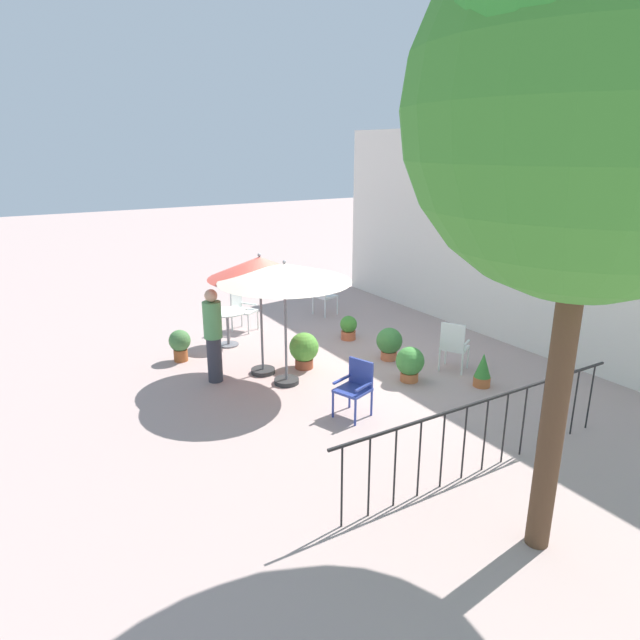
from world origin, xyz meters
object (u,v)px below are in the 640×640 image
at_px(potted_plant_1, 483,370).
at_px(potted_plant_5, 180,343).
at_px(patio_umbrella_0, 284,274).
at_px(potted_plant_4, 348,327).
at_px(potted_plant_2, 389,342).
at_px(cafe_table_0, 228,322).
at_px(patio_umbrella_1, 260,269).
at_px(potted_plant_3, 410,363).
at_px(patio_chair_2, 323,293).
at_px(patio_chair_3, 454,344).
at_px(shade_tree, 607,106).
at_px(patio_chair_0, 241,307).
at_px(patio_chair_1, 356,384).
at_px(potted_plant_0, 304,349).
at_px(standing_person, 213,335).

height_order(potted_plant_1, potted_plant_5, potted_plant_5).
height_order(patio_umbrella_0, potted_plant_4, patio_umbrella_0).
bearing_deg(potted_plant_5, potted_plant_2, 59.99).
bearing_deg(cafe_table_0, patio_umbrella_1, -0.88).
height_order(patio_umbrella_0, potted_plant_3, patio_umbrella_0).
distance_m(patio_umbrella_1, patio_chair_2, 4.11).
xyz_separation_m(cafe_table_0, potted_plant_1, (4.23, 2.99, -0.23)).
bearing_deg(cafe_table_0, potted_plant_5, -73.00).
height_order(patio_umbrella_1, potted_plant_2, patio_umbrella_1).
relative_size(potted_plant_1, potted_plant_3, 0.96).
bearing_deg(patio_chair_3, shade_tree, -32.34).
xyz_separation_m(potted_plant_2, potted_plant_4, (-1.40, -0.02, -0.08)).
xyz_separation_m(patio_umbrella_1, potted_plant_3, (1.67, 2.08, -1.62)).
relative_size(patio_chair_0, potted_plant_3, 1.49).
height_order(patio_chair_0, patio_chair_1, patio_chair_0).
bearing_deg(patio_umbrella_0, cafe_table_0, -176.87).
relative_size(patio_chair_1, potted_plant_0, 1.27).
bearing_deg(potted_plant_0, potted_plant_4, 119.60).
relative_size(potted_plant_1, potted_plant_5, 0.97).
relative_size(patio_chair_2, potted_plant_4, 1.84).
xyz_separation_m(cafe_table_0, standing_person, (1.62, -0.90, 0.35)).
bearing_deg(standing_person, potted_plant_3, 58.99).
distance_m(potted_plant_3, standing_person, 3.49).
bearing_deg(shade_tree, potted_plant_0, 177.39).
bearing_deg(potted_plant_3, patio_chair_0, -161.67).
relative_size(patio_chair_1, patio_chair_3, 0.91).
xyz_separation_m(patio_chair_1, potted_plant_5, (-3.63, -1.62, -0.15)).
height_order(patio_chair_0, potted_plant_5, patio_chair_0).
xyz_separation_m(patio_umbrella_1, cafe_table_0, (-1.73, 0.03, -1.44)).
relative_size(patio_chair_3, potted_plant_5, 1.53).
distance_m(cafe_table_0, potted_plant_1, 5.18).
relative_size(patio_umbrella_1, standing_person, 1.33).
height_order(shade_tree, patio_chair_3, shade_tree).
bearing_deg(patio_umbrella_1, potted_plant_3, 51.25).
bearing_deg(cafe_table_0, patio_umbrella_0, 3.13).
height_order(patio_umbrella_0, patio_chair_1, patio_umbrella_0).
distance_m(cafe_table_0, potted_plant_2, 3.38).
height_order(patio_chair_3, potted_plant_5, patio_chair_3).
xyz_separation_m(potted_plant_1, potted_plant_3, (-0.84, -0.93, 0.05)).
bearing_deg(cafe_table_0, potted_plant_1, 35.20).
bearing_deg(patio_chair_3, patio_umbrella_0, -110.87).
height_order(patio_umbrella_0, standing_person, patio_umbrella_0).
bearing_deg(patio_chair_2, potted_plant_3, -10.45).
bearing_deg(patio_chair_2, potted_plant_2, -7.85).
relative_size(patio_chair_0, potted_plant_2, 1.47).
bearing_deg(potted_plant_0, patio_umbrella_1, -102.56).
distance_m(cafe_table_0, patio_chair_2, 2.96).
relative_size(cafe_table_0, patio_chair_2, 0.79).
xyz_separation_m(patio_chair_0, potted_plant_3, (4.21, 1.40, -0.19)).
relative_size(patio_chair_0, patio_chair_1, 1.08).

